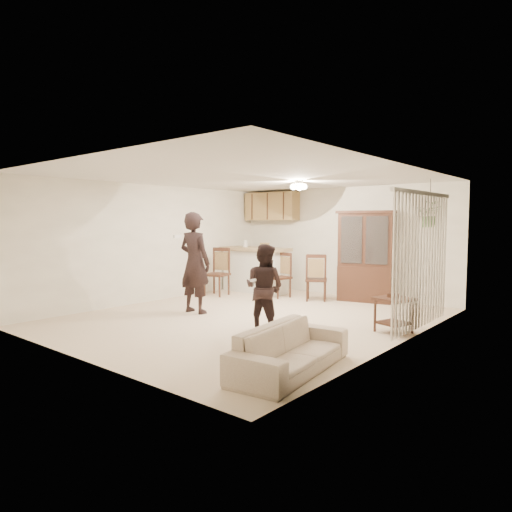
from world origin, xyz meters
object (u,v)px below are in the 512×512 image
Objects in this scene: sofa at (291,340)px; adult at (195,265)px; chair_bar at (217,282)px; chair_hutch_left at (279,285)px; child at (264,289)px; chair_hutch_right at (316,287)px; china_hutch at (366,257)px; side_table at (394,314)px.

sofa is 3.75m from adult.
chair_hutch_left is (1.27, 0.71, -0.03)m from chair_bar.
child is 1.32× the size of chair_hutch_right.
china_hutch reaches higher than sofa.
china_hutch reaches higher than adult.
chair_hutch_right reaches higher than side_table.
chair_hutch_left reaches higher than sofa.
chair_hutch_right is at bearing 21.39° from sofa.
child is 3.64m from chair_bar.
chair_hutch_right is (-2.30, 4.22, -0.08)m from sofa.
chair_bar reaches higher than side_table.
sofa is at bearing 89.00° from chair_hutch_right.
chair_hutch_right is (2.14, 0.90, -0.02)m from chair_bar.
adult reaches higher than chair_hutch_right.
adult is 2.11m from chair_bar.
chair_hutch_right is at bearing -115.29° from adult.
chair_hutch_left is (0.17, 2.41, -0.62)m from adult.
chair_hutch_right reaches higher than sofa.
chair_hutch_left reaches higher than side_table.
sofa is at bearing -39.80° from chair_hutch_left.
child reaches higher than chair_bar.
child is 1.22× the size of chair_bar.
chair_hutch_left is at bearing -168.83° from china_hutch.
china_hutch is at bearing 9.30° from sofa.
child reaches higher than side_table.
child is at bearing 167.24° from adult.
chair_hutch_right is (-0.88, -0.58, -0.67)m from china_hutch.
adult is 3.68m from side_table.
child is at bearing 77.05° from chair_hutch_right.
china_hutch is 3.14× the size of side_table.
adult is at bearing -133.72° from china_hutch.
chair_bar is (-3.02, -1.48, -0.65)m from china_hutch.
sofa is 1.86× the size of chair_hutch_left.
adult is 3.72m from china_hutch.
china_hutch is (1.92, 3.18, 0.06)m from adult.
china_hutch is at bearing -176.11° from chair_hutch_right.
side_table is 0.61× the size of chair_hutch_right.
adult is (-3.34, 1.62, 0.53)m from sofa.
side_table is 0.61× the size of chair_hutch_left.
side_table is at bearing 115.85° from chair_hutch_right.
child is 3.07m from chair_hutch_right.
chair_bar is at bearing 46.05° from sofa.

